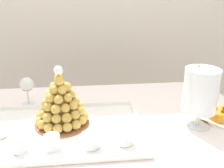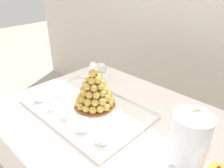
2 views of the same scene
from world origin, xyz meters
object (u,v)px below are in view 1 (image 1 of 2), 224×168
object	(u,v)px
fruit_tart_plate	(220,116)
croquembouche	(61,103)
serving_tray	(58,131)
dessert_cup_right	(125,137)
dessert_cup_mid_left	(19,145)
wine_glass	(27,86)
dessert_cup_mid_right	(91,141)
macaron_goblet	(201,91)
dessert_cup_centre	(52,143)

from	to	relation	value
fruit_tart_plate	croquembouche	bearing A→B (deg)	177.99
serving_tray	dessert_cup_right	bearing A→B (deg)	-25.21
dessert_cup_mid_left	wine_glass	distance (m)	0.41
croquembouche	dessert_cup_mid_right	xyz separation A→B (m)	(0.11, -0.18, -0.07)
croquembouche	dessert_cup_mid_left	size ratio (longest dim) A/B	4.67
croquembouche	dessert_cup_mid_right	bearing A→B (deg)	-57.68
dessert_cup_right	fruit_tart_plate	world-z (taller)	dessert_cup_right
croquembouche	macaron_goblet	bearing A→B (deg)	-6.08
dessert_cup_centre	macaron_goblet	bearing A→B (deg)	11.59
dessert_cup_mid_left	fruit_tart_plate	size ratio (longest dim) A/B	0.31
croquembouche	dessert_cup_mid_left	distance (m)	0.23
dessert_cup_mid_right	wine_glass	distance (m)	0.50
dessert_cup_right	wine_glass	bearing A→B (deg)	136.39
serving_tray	dessert_cup_mid_left	xyz separation A→B (m)	(-0.12, -0.12, 0.03)
dessert_cup_mid_right	wine_glass	xyz separation A→B (m)	(-0.29, 0.40, 0.07)
dessert_cup_mid_left	dessert_cup_mid_right	size ratio (longest dim) A/B	0.84
dessert_cup_mid_left	fruit_tart_plate	xyz separation A→B (m)	(0.80, 0.15, -0.02)
dessert_cup_mid_right	macaron_goblet	distance (m)	0.47
dessert_cup_right	fruit_tart_plate	size ratio (longest dim) A/B	0.33
dessert_cup_right	wine_glass	distance (m)	0.57
wine_glass	dessert_cup_mid_left	bearing A→B (deg)	-83.42
serving_tray	dessert_cup_mid_right	world-z (taller)	dessert_cup_mid_right
dessert_cup_mid_right	fruit_tart_plate	bearing A→B (deg)	15.39
dessert_cup_centre	dessert_cup_mid_right	xyz separation A→B (m)	(0.13, -0.00, -0.00)
dessert_cup_mid_right	macaron_goblet	size ratio (longest dim) A/B	0.25
serving_tray	dessert_cup_centre	distance (m)	0.13
serving_tray	dessert_cup_mid_right	bearing A→B (deg)	-44.78
dessert_cup_right	serving_tray	bearing A→B (deg)	154.79
dessert_cup_mid_right	dessert_cup_mid_left	bearing A→B (deg)	179.96
dessert_cup_mid_left	macaron_goblet	distance (m)	0.70
fruit_tart_plate	dessert_cup_mid_right	bearing A→B (deg)	-164.61
dessert_cup_centre	dessert_cup_mid_right	world-z (taller)	dessert_cup_centre
dessert_cup_mid_right	dessert_cup_right	xyz separation A→B (m)	(0.12, 0.01, 0.00)
dessert_cup_right	macaron_goblet	size ratio (longest dim) A/B	0.23
serving_tray	dessert_cup_centre	xyz separation A→B (m)	(-0.01, -0.12, 0.03)
serving_tray	dessert_cup_right	size ratio (longest dim) A/B	11.43
dessert_cup_centre	wine_glass	xyz separation A→B (m)	(-0.16, 0.40, 0.07)
macaron_goblet	dessert_cup_right	bearing A→B (deg)	-160.79
wine_glass	dessert_cup_right	bearing A→B (deg)	-43.61
dessert_cup_mid_right	macaron_goblet	xyz separation A→B (m)	(0.44, 0.12, 0.12)
dessert_cup_mid_right	fruit_tart_plate	size ratio (longest dim) A/B	0.36
dessert_cup_centre	dessert_cup_mid_right	size ratio (longest dim) A/B	0.87
serving_tray	dessert_cup_mid_left	distance (m)	0.17
dessert_cup_mid_left	fruit_tart_plate	world-z (taller)	dessert_cup_mid_left
fruit_tart_plate	macaron_goblet	bearing A→B (deg)	-163.34
dessert_cup_mid_left	fruit_tart_plate	bearing A→B (deg)	10.84
dessert_cup_right	wine_glass	xyz separation A→B (m)	(-0.41, 0.39, 0.06)
croquembouche	wine_glass	size ratio (longest dim) A/B	1.80
dessert_cup_right	fruit_tart_plate	distance (m)	0.46
dessert_cup_mid_right	wine_glass	world-z (taller)	wine_glass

